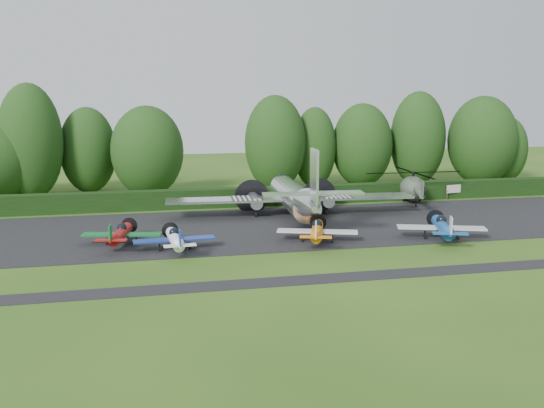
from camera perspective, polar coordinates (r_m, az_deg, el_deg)
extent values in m
plane|color=#295016|center=(45.46, 2.03, -4.90)|extent=(160.00, 160.00, 0.00)
cube|color=black|center=(54.91, -0.57, -2.22)|extent=(70.00, 18.00, 0.01)
cube|color=black|center=(39.91, 4.20, -7.09)|extent=(70.00, 2.00, 0.00)
cube|color=black|center=(65.50, -2.56, -0.18)|extent=(90.00, 1.60, 2.00)
cylinder|color=white|center=(58.60, 2.02, 0.68)|extent=(2.56, 13.35, 2.56)
cone|color=white|center=(65.78, 0.40, 1.75)|extent=(2.56, 1.67, 2.56)
cone|color=white|center=(50.91, 4.28, -0.18)|extent=(2.56, 3.34, 2.56)
sphere|color=black|center=(64.67, 0.61, 2.09)|extent=(1.67, 1.67, 1.67)
cube|color=white|center=(59.72, 1.76, 0.54)|extent=(24.47, 2.67, 0.24)
cube|color=white|center=(58.78, -2.45, 0.51)|extent=(2.89, 2.78, 0.06)
cube|color=white|center=(60.93, 5.82, 0.81)|extent=(2.89, 2.78, 0.06)
cylinder|color=white|center=(59.66, -1.72, 0.26)|extent=(1.22, 3.56, 1.22)
cylinder|color=white|center=(61.36, 4.83, 0.51)|extent=(1.22, 3.56, 1.22)
cylinder|color=black|center=(62.08, -2.15, 0.65)|extent=(3.56, 0.03, 3.56)
cylinder|color=black|center=(63.72, 4.16, 0.88)|extent=(3.56, 0.03, 3.56)
cube|color=white|center=(49.86, 4.59, 1.02)|extent=(8.34, 1.56, 0.16)
cube|color=white|center=(49.32, 4.73, 2.74)|extent=(0.20, 2.45, 4.23)
cylinder|color=black|center=(59.45, -1.63, -0.98)|extent=(0.28, 1.00, 1.00)
cylinder|color=black|center=(61.16, 4.93, -0.69)|extent=(0.28, 1.00, 1.00)
cylinder|color=black|center=(50.18, 4.68, -3.23)|extent=(0.20, 0.49, 0.49)
cylinder|color=#9D100E|center=(49.51, -14.07, -2.76)|extent=(0.86, 4.95, 0.86)
sphere|color=black|center=(49.95, -14.07, -2.17)|extent=(0.76, 0.76, 0.76)
cube|color=#0F682C|center=(49.98, -14.05, -2.79)|extent=(6.29, 1.17, 0.13)
cube|color=#9D100E|center=(46.57, -14.17, -3.30)|extent=(2.34, 0.63, 0.09)
cube|color=#0F682C|center=(46.35, -14.20, -2.62)|extent=(0.09, 0.72, 1.17)
cylinder|color=black|center=(52.63, -13.98, -1.98)|extent=(1.35, 0.02, 1.35)
cylinder|color=black|center=(50.01, -15.36, -3.66)|extent=(0.13, 0.40, 0.40)
cylinder|color=black|center=(49.94, -12.68, -3.56)|extent=(0.13, 0.40, 0.40)
cylinder|color=black|center=(51.98, -13.96, -3.09)|extent=(0.11, 0.36, 0.36)
cylinder|color=white|center=(46.97, -9.12, -3.28)|extent=(0.86, 4.92, 0.86)
sphere|color=black|center=(47.40, -9.18, -2.66)|extent=(0.75, 0.75, 0.75)
cube|color=navy|center=(47.44, -9.15, -3.32)|extent=(6.26, 1.16, 0.13)
cube|color=white|center=(44.06, -8.90, -3.89)|extent=(2.32, 0.63, 0.09)
cube|color=navy|center=(43.83, -8.91, -3.18)|extent=(0.09, 0.71, 1.16)
cylinder|color=black|center=(50.06, -9.34, -2.44)|extent=(1.34, 0.02, 1.34)
cylinder|color=black|center=(47.38, -10.52, -4.23)|extent=(0.13, 0.39, 0.39)
cylinder|color=black|center=(47.50, -7.71, -4.11)|extent=(0.13, 0.39, 0.39)
cylinder|color=black|center=(49.42, -9.26, -3.61)|extent=(0.11, 0.36, 0.36)
cylinder|color=orange|center=(49.07, 4.26, -2.54)|extent=(0.90, 5.14, 0.90)
sphere|color=black|center=(49.50, 4.08, -1.92)|extent=(0.78, 0.78, 0.78)
cube|color=silver|center=(49.54, 4.11, -2.58)|extent=(6.54, 1.21, 0.13)
cube|color=orange|center=(46.15, 5.36, -3.09)|extent=(2.43, 0.65, 0.09)
cube|color=silver|center=(45.93, 5.41, -2.38)|extent=(0.09, 0.75, 1.21)
cylinder|color=black|center=(52.18, 3.22, -1.75)|extent=(1.40, 0.02, 1.40)
cylinder|color=black|center=(49.20, 2.80, -3.52)|extent=(0.13, 0.41, 0.41)
cylinder|color=black|center=(49.88, 5.50, -3.36)|extent=(0.13, 0.41, 0.41)
cylinder|color=black|center=(51.54, 3.48, -2.91)|extent=(0.11, 0.37, 0.37)
cylinder|color=#184D92|center=(51.75, 15.74, -2.11)|extent=(0.99, 5.65, 0.99)
sphere|color=black|center=(52.18, 15.45, -1.48)|extent=(0.86, 0.86, 0.86)
cube|color=silver|center=(52.22, 15.47, -2.16)|extent=(7.19, 1.33, 0.14)
cube|color=#184D92|center=(48.81, 17.62, -2.64)|extent=(2.67, 0.72, 0.10)
cube|color=silver|center=(48.59, 17.73, -1.90)|extent=(0.10, 0.82, 1.33)
cylinder|color=black|center=(54.91, 13.96, -1.33)|extent=(1.54, 0.02, 1.54)
cylinder|color=black|center=(51.61, 14.22, -3.15)|extent=(0.14, 0.45, 0.45)
cylinder|color=black|center=(52.85, 16.82, -2.96)|extent=(0.14, 0.45, 0.45)
cylinder|color=black|center=(54.26, 14.37, -2.53)|extent=(0.12, 0.41, 0.41)
ellipsoid|color=#3E4938|center=(68.84, 13.11, 1.45)|extent=(2.82, 5.17, 2.70)
cylinder|color=#3E4938|center=(65.20, 14.65, 1.14)|extent=(0.63, 5.42, 0.63)
cube|color=#3E4938|center=(62.63, 15.84, 1.47)|extent=(0.11, 0.81, 1.44)
cylinder|color=black|center=(68.65, 13.16, 2.57)|extent=(0.27, 0.27, 0.72)
cylinder|color=black|center=(68.59, 13.17, 2.90)|extent=(0.63, 0.63, 0.23)
cylinder|color=black|center=(68.59, 13.17, 2.90)|extent=(10.84, 10.84, 0.05)
cube|color=#3E4938|center=(68.04, 13.41, 2.22)|extent=(0.81, 1.81, 0.63)
ellipsoid|color=black|center=(70.11, 12.61, 1.70)|extent=(1.72, 1.72, 1.54)
cylinder|color=black|center=(69.32, 12.14, 0.41)|extent=(0.16, 0.51, 0.51)
cylinder|color=black|center=(70.08, 13.48, 0.47)|extent=(0.16, 0.51, 0.51)
cylinder|color=black|center=(66.51, 14.13, -0.12)|extent=(0.14, 0.43, 0.43)
cylinder|color=#3F3326|center=(72.29, 16.06, 0.86)|extent=(0.11, 0.11, 1.10)
cylinder|color=#3F3326|center=(73.63, 17.94, 0.93)|extent=(0.11, 0.11, 1.10)
cube|color=beige|center=(72.85, 17.04, 1.40)|extent=(2.93, 0.07, 0.92)
cylinder|color=black|center=(82.73, 13.43, 3.16)|extent=(0.70, 0.70, 4.02)
ellipsoid|color=#1E3A12|center=(82.34, 13.55, 6.02)|extent=(7.18, 7.18, 12.30)
cylinder|color=black|center=(88.32, 20.95, 2.84)|extent=(0.70, 0.70, 2.94)
ellipsoid|color=#1E3A12|center=(88.01, 21.08, 4.79)|extent=(5.88, 5.88, 8.99)
cylinder|color=black|center=(85.38, 19.02, 3.03)|extent=(0.70, 0.70, 3.83)
ellipsoid|color=#1E3A12|center=(85.01, 19.18, 5.66)|extent=(8.93, 8.93, 11.71)
cylinder|color=black|center=(79.84, 8.42, 2.90)|extent=(0.70, 0.70, 3.53)
ellipsoid|color=#1E3A12|center=(79.46, 8.49, 5.49)|extent=(7.78, 7.78, 10.78)
cylinder|color=black|center=(77.32, -16.79, 2.29)|extent=(0.70, 0.70, 3.41)
ellipsoid|color=#1E3A12|center=(76.94, -16.93, 4.87)|extent=(6.70, 6.70, 10.42)
cylinder|color=black|center=(74.98, -21.55, 2.12)|extent=(0.70, 0.70, 4.32)
ellipsoid|color=#1E3A12|center=(74.54, -21.78, 5.50)|extent=(7.17, 7.17, 13.21)
cylinder|color=black|center=(78.03, 4.00, 2.76)|extent=(0.70, 0.70, 3.38)
ellipsoid|color=#1E3A12|center=(77.65, 4.03, 5.30)|extent=(5.49, 5.49, 10.32)
cylinder|color=black|center=(75.41, 0.29, 2.71)|extent=(0.70, 0.70, 3.87)
ellipsoid|color=#1E3A12|center=(74.99, 0.29, 5.73)|extent=(7.51, 7.51, 11.83)
cylinder|color=black|center=(73.00, -11.55, 2.09)|extent=(0.70, 0.70, 3.48)
ellipsoid|color=#1E3A12|center=(72.59, -11.66, 4.89)|extent=(8.45, 8.45, 10.63)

